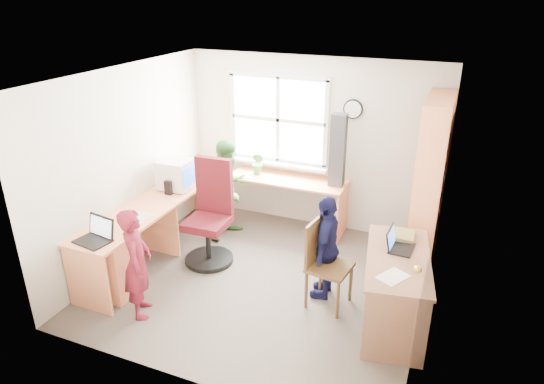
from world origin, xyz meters
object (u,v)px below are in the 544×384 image
(laptop_right, at_px, (397,244))
(cd_tower, at_px, (338,150))
(potted_plant, at_px, (258,164))
(bookshelf, at_px, (429,188))
(wooden_chair, at_px, (324,260))
(person_red, at_px, (137,263))
(right_desk, at_px, (396,275))
(person_green, at_px, (230,189))
(crt_monitor, at_px, (176,174))
(swivel_chair, at_px, (211,218))
(l_desk, at_px, (154,237))
(laptop_left, at_px, (96,235))
(person_navy, at_px, (326,247))

(laptop_right, xyz_separation_m, cd_tower, (-1.05, 1.45, 0.42))
(laptop_right, xyz_separation_m, potted_plant, (-2.18, 1.40, 0.10))
(bookshelf, height_order, wooden_chair, bookshelf)
(cd_tower, height_order, person_red, cd_tower)
(right_desk, relative_size, potted_plant, 4.36)
(person_green, bearing_deg, crt_monitor, 142.51)
(right_desk, relative_size, swivel_chair, 1.08)
(right_desk, bearing_deg, potted_plant, 135.04)
(swivel_chair, height_order, person_red, swivel_chair)
(l_desk, xyz_separation_m, laptop_right, (2.79, 0.29, 0.36))
(laptop_left, relative_size, laptop_right, 1.23)
(bookshelf, distance_m, crt_monitor, 3.20)
(person_green, bearing_deg, bookshelf, -65.45)
(swivel_chair, distance_m, crt_monitor, 0.82)
(right_desk, xyz_separation_m, bookshelf, (0.12, 1.36, 0.45))
(person_navy, bearing_deg, bookshelf, 138.18)
(bookshelf, distance_m, person_green, 2.58)
(bookshelf, xyz_separation_m, crt_monitor, (-3.13, -0.66, -0.05))
(wooden_chair, distance_m, cd_tower, 1.77)
(l_desk, xyz_separation_m, right_desk, (2.83, 0.11, 0.10))
(l_desk, relative_size, laptop_right, 9.06)
(l_desk, height_order, cd_tower, cd_tower)
(laptop_right, distance_m, potted_plant, 2.59)
(laptop_left, bearing_deg, wooden_chair, 30.40)
(l_desk, bearing_deg, person_navy, 8.80)
(bookshelf, distance_m, cd_tower, 1.27)
(person_red, bearing_deg, swivel_chair, -36.39)
(l_desk, distance_m, person_green, 1.29)
(right_desk, relative_size, laptop_left, 3.52)
(cd_tower, relative_size, potted_plant, 3.01)
(laptop_right, distance_m, person_navy, 0.78)
(bookshelf, bearing_deg, swivel_chair, -158.92)
(swivel_chair, height_order, laptop_left, swivel_chair)
(right_desk, distance_m, bookshelf, 1.43)
(person_navy, bearing_deg, crt_monitor, -105.85)
(bookshelf, relative_size, potted_plant, 6.48)
(swivel_chair, bearing_deg, laptop_left, -120.54)
(right_desk, xyz_separation_m, person_red, (-2.49, -0.87, 0.05))
(right_desk, relative_size, person_red, 1.16)
(cd_tower, bearing_deg, potted_plant, 179.69)
(person_navy, bearing_deg, wooden_chair, 4.45)
(wooden_chair, height_order, laptop_right, same)
(right_desk, distance_m, cd_tower, 2.07)
(l_desk, relative_size, person_navy, 2.44)
(swivel_chair, xyz_separation_m, potted_plant, (0.12, 1.17, 0.35))
(wooden_chair, relative_size, person_red, 0.81)
(l_desk, xyz_separation_m, crt_monitor, (-0.17, 0.81, 0.50))
(swivel_chair, distance_m, potted_plant, 1.23)
(wooden_chair, distance_m, laptop_left, 2.42)
(bookshelf, relative_size, laptop_left, 5.24)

